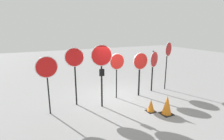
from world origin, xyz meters
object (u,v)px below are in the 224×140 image
at_px(stop_sign_3, 117,64).
at_px(stop_sign_6, 168,53).
at_px(stop_sign_2, 102,62).
at_px(stop_sign_5, 154,63).
at_px(stop_sign_1, 75,63).
at_px(traffic_cone_0, 167,105).
at_px(stop_sign_4, 140,66).
at_px(traffic_cone_1, 151,106).
at_px(stop_sign_0, 47,70).

distance_m(stop_sign_3, stop_sign_6, 2.95).
xyz_separation_m(stop_sign_2, stop_sign_5, (3.08, 0.63, -0.40)).
bearing_deg(stop_sign_1, stop_sign_6, 11.95).
relative_size(stop_sign_1, stop_sign_5, 1.17).
bearing_deg(stop_sign_3, stop_sign_1, 177.70).
height_order(stop_sign_5, traffic_cone_0, stop_sign_5).
height_order(stop_sign_1, stop_sign_4, stop_sign_1).
relative_size(stop_sign_6, traffic_cone_1, 5.05).
xyz_separation_m(stop_sign_2, traffic_cone_0, (1.97, -1.65, -1.53)).
height_order(stop_sign_0, traffic_cone_0, stop_sign_0).
xyz_separation_m(stop_sign_0, stop_sign_1, (1.10, 0.37, 0.12)).
bearing_deg(stop_sign_4, traffic_cone_1, -110.44).
bearing_deg(traffic_cone_1, stop_sign_4, 71.39).
distance_m(stop_sign_1, stop_sign_3, 1.91).
relative_size(stop_sign_0, stop_sign_1, 0.91).
distance_m(stop_sign_5, traffic_cone_1, 2.70).
relative_size(stop_sign_2, traffic_cone_0, 3.44).
xyz_separation_m(stop_sign_4, stop_sign_5, (0.99, 0.25, 0.02)).
distance_m(stop_sign_1, traffic_cone_0, 3.96).
bearing_deg(stop_sign_6, stop_sign_0, 157.40).
distance_m(stop_sign_3, traffic_cone_1, 2.32).
relative_size(stop_sign_2, stop_sign_5, 1.23).
bearing_deg(stop_sign_1, stop_sign_3, 11.15).
bearing_deg(stop_sign_2, traffic_cone_0, -29.85).
xyz_separation_m(traffic_cone_0, traffic_cone_1, (-0.40, 0.44, -0.13)).
height_order(stop_sign_5, stop_sign_6, stop_sign_6).
bearing_deg(stop_sign_5, traffic_cone_1, -155.51).
height_order(stop_sign_0, stop_sign_5, stop_sign_0).
bearing_deg(stop_sign_5, stop_sign_1, 154.06).
distance_m(stop_sign_1, traffic_cone_1, 3.47).
xyz_separation_m(stop_sign_0, traffic_cone_0, (3.99, -1.90, -1.34)).
height_order(stop_sign_2, stop_sign_6, stop_sign_2).
xyz_separation_m(stop_sign_2, stop_sign_4, (2.10, 0.38, -0.42)).
distance_m(stop_sign_2, stop_sign_4, 2.17).
bearing_deg(traffic_cone_0, stop_sign_2, 140.05).
bearing_deg(stop_sign_5, stop_sign_3, 155.65).
xyz_separation_m(stop_sign_3, stop_sign_4, (1.12, -0.19, -0.12)).
relative_size(stop_sign_2, stop_sign_6, 1.03).
bearing_deg(traffic_cone_0, stop_sign_6, 48.50).
distance_m(stop_sign_1, stop_sign_4, 3.05).
distance_m(stop_sign_4, traffic_cone_1, 2.09).
height_order(stop_sign_0, stop_sign_6, stop_sign_6).
relative_size(stop_sign_0, stop_sign_5, 1.06).
distance_m(stop_sign_5, traffic_cone_0, 2.78).
relative_size(stop_sign_5, stop_sign_6, 0.84).
bearing_deg(stop_sign_3, stop_sign_4, -10.22).
bearing_deg(stop_sign_1, stop_sign_0, -148.50).
bearing_deg(stop_sign_0, stop_sign_5, -0.75).
height_order(stop_sign_1, stop_sign_2, stop_sign_2).
height_order(stop_sign_3, traffic_cone_0, stop_sign_3).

